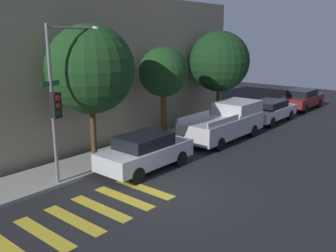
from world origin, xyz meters
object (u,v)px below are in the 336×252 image
object	(u,v)px
sedan_middle	(269,110)
tree_midblock	(163,73)
pickup_truck	(226,122)
traffic_light_pole	(64,85)
sedan_far_end	(302,99)
sedan_near_corner	(145,152)
tree_far_end	(219,61)
tree_near_corner	(90,69)

from	to	relation	value
sedan_middle	tree_midblock	world-z (taller)	tree_midblock
pickup_truck	sedan_middle	distance (m)	5.24
traffic_light_pole	pickup_truck	xyz separation A→B (m)	(9.01, -1.27, -2.74)
pickup_truck	tree_midblock	distance (m)	4.31
sedan_far_end	sedan_near_corner	bearing A→B (deg)	180.00
tree_far_end	tree_midblock	bearing A→B (deg)	180.00
tree_far_end	traffic_light_pole	bearing A→B (deg)	-176.16
sedan_near_corner	tree_far_end	bearing A→B (deg)	13.35
tree_midblock	tree_far_end	xyz separation A→B (m)	(5.08, 0.00, 0.28)
traffic_light_pole	tree_midblock	bearing A→B (deg)	6.92
pickup_truck	tree_midblock	xyz separation A→B (m)	(-2.71, 2.04, 2.66)
sedan_far_end	tree_midblock	xyz separation A→B (m)	(-13.47, 2.04, 2.82)
sedan_middle	tree_near_corner	distance (m)	13.04
sedan_near_corner	tree_far_end	world-z (taller)	tree_far_end
sedan_near_corner	sedan_far_end	bearing A→B (deg)	-0.00
tree_far_end	sedan_near_corner	bearing A→B (deg)	-166.65
sedan_near_corner	tree_near_corner	bearing A→B (deg)	115.88
sedan_middle	traffic_light_pole	bearing A→B (deg)	174.89
pickup_truck	sedan_middle	bearing A→B (deg)	0.00
pickup_truck	sedan_far_end	bearing A→B (deg)	0.00
sedan_near_corner	tree_far_end	xyz separation A→B (m)	(8.59, 2.04, 3.09)
traffic_light_pole	sedan_far_end	world-z (taller)	traffic_light_pole
tree_near_corner	traffic_light_pole	bearing A→B (deg)	-157.09
traffic_light_pole	pickup_truck	bearing A→B (deg)	-8.04
sedan_middle	tree_midblock	bearing A→B (deg)	165.61
sedan_near_corner	tree_near_corner	xyz separation A→B (m)	(-0.99, 2.04, 3.28)
pickup_truck	sedan_middle	size ratio (longest dim) A/B	1.22
tree_midblock	tree_far_end	bearing A→B (deg)	0.00
sedan_middle	tree_near_corner	xyz separation A→B (m)	(-12.44, 2.04, 3.34)
sedan_far_end	traffic_light_pole	bearing A→B (deg)	176.32
pickup_truck	tree_far_end	size ratio (longest dim) A/B	0.95
sedan_near_corner	tree_near_corner	world-z (taller)	tree_near_corner
sedan_far_end	tree_far_end	distance (m)	9.17
tree_midblock	sedan_near_corner	bearing A→B (deg)	-149.83
sedan_near_corner	pickup_truck	bearing A→B (deg)	-0.00
pickup_truck	sedan_far_end	world-z (taller)	pickup_truck
sedan_near_corner	tree_near_corner	distance (m)	3.99
sedan_near_corner	tree_midblock	bearing A→B (deg)	30.17
sedan_middle	tree_midblock	size ratio (longest dim) A/B	0.91
traffic_light_pole	sedan_near_corner	size ratio (longest dim) A/B	1.38
tree_far_end	pickup_truck	bearing A→B (deg)	-139.37
traffic_light_pole	tree_near_corner	bearing A→B (deg)	22.91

